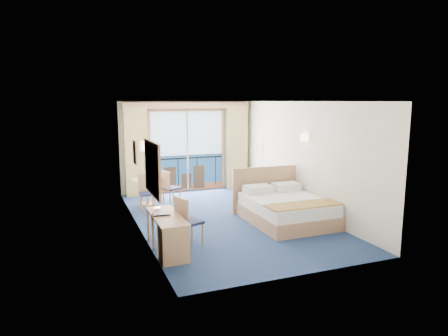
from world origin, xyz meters
TOP-DOWN VIEW (x-y plane):
  - floor at (0.00, 0.00)m, footprint 6.50×6.50m
  - room_walls at (0.00, 0.00)m, footprint 4.04×6.54m
  - balcony_door at (-0.01, 3.22)m, footprint 2.36×0.03m
  - curtain_left at (-1.55, 3.07)m, footprint 0.65×0.22m
  - curtain_right at (1.55, 3.07)m, footprint 0.65×0.22m
  - pelmet at (0.00, 3.10)m, footprint 3.80×0.25m
  - mirror at (-1.97, -1.50)m, footprint 0.05×1.25m
  - wall_print at (-1.97, 0.45)m, footprint 0.04×0.42m
  - sconce_left at (-1.94, -0.60)m, footprint 0.18×0.18m
  - sconce_right at (1.94, -0.15)m, footprint 0.18×0.18m
  - bed at (1.17, -0.66)m, footprint 1.77×2.10m
  - nightstand at (1.79, 0.56)m, footprint 0.38×0.36m
  - phone at (1.84, 0.55)m, footprint 0.20×0.17m
  - armchair at (1.63, 1.78)m, footprint 0.93×0.93m
  - floor_lamp at (1.84, 2.25)m, footprint 0.20×0.20m
  - desk at (-1.74, -1.87)m, footprint 0.50×1.44m
  - desk_chair at (-1.35, -1.38)m, footprint 0.53×0.53m
  - folder at (-1.82, -1.40)m, footprint 0.32×0.25m
  - desk_lamp at (-1.82, -1.05)m, footprint 0.12×0.12m
  - round_table at (-1.47, 1.96)m, footprint 0.77×0.77m
  - table_chair_a at (-0.93, 1.74)m, footprint 0.51×0.50m
  - table_chair_b at (-1.57, 1.45)m, footprint 0.41×0.42m

SIDE VIEW (x-z plane):
  - floor at x=0.00m, z-range 0.00..0.00m
  - nightstand at x=1.79m, z-range 0.00..0.49m
  - armchair at x=1.63m, z-range 0.00..0.62m
  - bed at x=1.17m, z-range -0.24..0.87m
  - desk at x=-1.74m, z-range 0.04..0.71m
  - table_chair_a at x=-0.93m, z-range 0.06..0.97m
  - table_chair_b at x=-1.57m, z-range 0.06..0.97m
  - round_table at x=-1.47m, z-range 0.18..0.87m
  - phone at x=1.84m, z-range 0.49..0.57m
  - desk_chair at x=-1.35m, z-range 0.06..1.02m
  - folder at x=-1.82m, z-range 0.68..0.70m
  - desk_lamp at x=-1.82m, z-range 0.79..1.25m
  - floor_lamp at x=1.84m, z-range 0.37..1.81m
  - balcony_door at x=-0.01m, z-range -0.12..2.40m
  - curtain_left at x=-1.55m, z-range 0.00..2.55m
  - curtain_right at x=1.55m, z-range 0.00..2.55m
  - mirror at x=-1.97m, z-range 1.08..2.03m
  - wall_print at x=-1.97m, z-range 1.34..1.86m
  - room_walls at x=0.00m, z-range 0.42..3.14m
  - sconce_left at x=-1.94m, z-range 1.76..1.94m
  - sconce_right at x=1.94m, z-range 1.76..1.94m
  - pelmet at x=0.00m, z-range 2.49..2.67m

